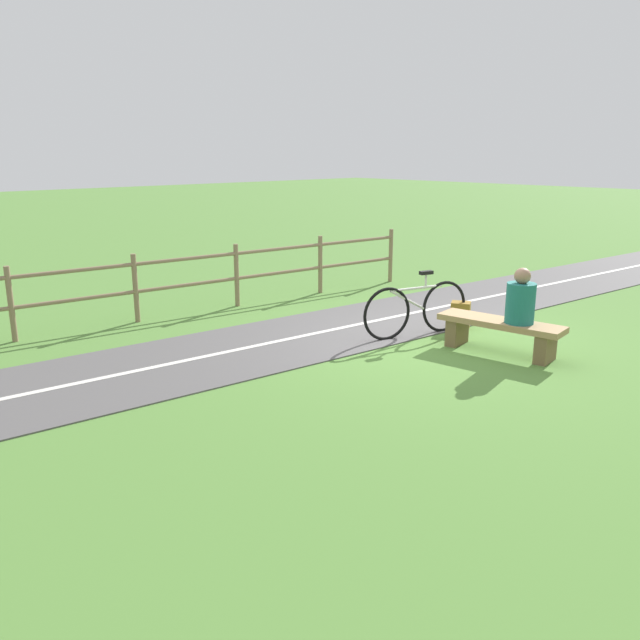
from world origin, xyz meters
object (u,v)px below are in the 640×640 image
at_px(bench, 500,330).
at_px(bicycle, 416,309).
at_px(backpack, 460,315).
at_px(person_seated, 521,300).

distance_m(bench, bicycle, 1.27).
bearing_deg(backpack, bicycle, 75.81).
relative_size(person_seated, bicycle, 0.42).
distance_m(bicycle, backpack, 0.85).
xyz_separation_m(person_seated, backpack, (1.30, -0.58, -0.55)).
xyz_separation_m(bench, backpack, (1.05, -0.62, -0.11)).
xyz_separation_m(bench, person_seated, (-0.24, -0.03, 0.44)).
distance_m(person_seated, bicycle, 1.55).
relative_size(bench, person_seated, 2.34).
xyz_separation_m(bicycle, backpack, (-0.20, -0.80, -0.20)).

